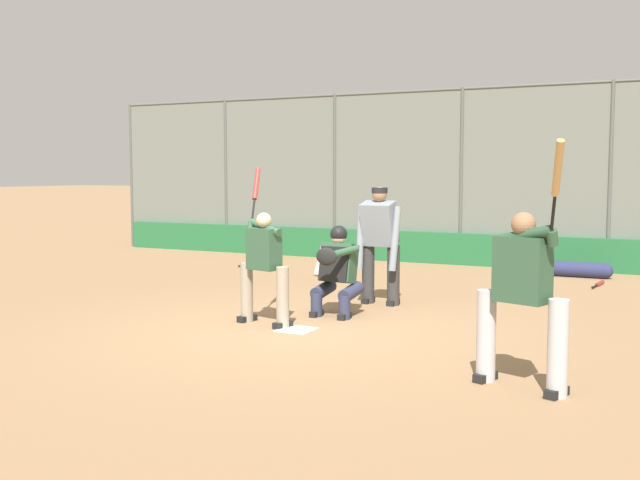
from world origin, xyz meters
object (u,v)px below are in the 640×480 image
umpire_home (380,241)px  batter_on_deck (523,293)px  catcher_behind_plate (336,269)px  batter_at_plate (264,264)px  spare_bat_by_padding (263,266)px  spare_bat_near_backstop (599,284)px  equipment_bag_dugout_side (577,269)px

umpire_home → batter_on_deck: size_ratio=0.78×
catcher_behind_plate → batter_on_deck: batter_on_deck is taller
batter_at_plate → catcher_behind_plate: size_ratio=1.64×
batter_on_deck → spare_bat_by_padding: size_ratio=3.28×
umpire_home → spare_bat_near_backstop: bearing=-126.2°
batter_at_plate → umpire_home: batter_at_plate is taller
catcher_behind_plate → batter_at_plate: bearing=60.1°
catcher_behind_plate → spare_bat_near_backstop: bearing=-121.9°
batter_on_deck → spare_bat_near_backstop: batter_on_deck is taller
spare_bat_near_backstop → equipment_bag_dugout_side: equipment_bag_dugout_side is taller
spare_bat_by_padding → catcher_behind_plate: bearing=-84.4°
equipment_bag_dugout_side → batter_on_deck: bearing=93.6°
catcher_behind_plate → batter_on_deck: size_ratio=0.55×
batter_at_plate → spare_bat_near_backstop: batter_at_plate is taller
spare_bat_by_padding → spare_bat_near_backstop: bearing=-32.2°
batter_at_plate → catcher_behind_plate: batter_at_plate is taller
umpire_home → equipment_bag_dugout_side: size_ratio=1.38×
catcher_behind_plate → spare_bat_near_backstop: 5.45m
catcher_behind_plate → umpire_home: umpire_home is taller
equipment_bag_dugout_side → spare_bat_by_padding: bearing=12.2°
umpire_home → spare_bat_by_padding: bearing=-36.1°
spare_bat_by_padding → equipment_bag_dugout_side: bearing=-23.2°
umpire_home → batter_on_deck: batter_on_deck is taller
catcher_behind_plate → spare_bat_by_padding: bearing=-47.4°
catcher_behind_plate → equipment_bag_dugout_side: catcher_behind_plate is taller
batter_on_deck → spare_bat_near_backstop: size_ratio=2.78×
spare_bat_near_backstop → equipment_bag_dugout_side: 1.08m
batter_at_plate → spare_bat_near_backstop: size_ratio=2.53×
umpire_home → spare_bat_near_backstop: (-2.77, -3.44, -0.92)m
batter_at_plate → equipment_bag_dugout_side: bearing=-101.1°
spare_bat_by_padding → batter_on_deck: bearing=-80.4°
batter_on_deck → equipment_bag_dugout_side: 7.98m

